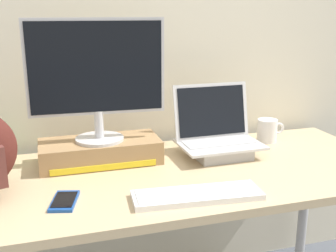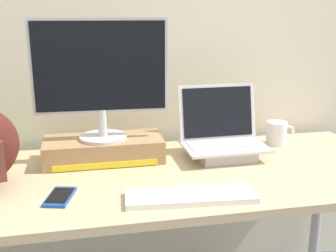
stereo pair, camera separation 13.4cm
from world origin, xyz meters
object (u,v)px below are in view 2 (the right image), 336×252
at_px(toner_box_yellow, 104,149).
at_px(cell_phone, 60,197).
at_px(open_laptop, 223,143).
at_px(external_keyboard, 191,196).
at_px(plush_toy, 5,145).
at_px(desktop_monitor, 101,75).
at_px(coffee_mug, 277,133).

distance_m(toner_box_yellow, cell_phone, 0.37).
bearing_deg(open_laptop, external_keyboard, -123.17).
bearing_deg(toner_box_yellow, plush_toy, 163.20).
bearing_deg(plush_toy, cell_phone, -62.46).
bearing_deg(external_keyboard, desktop_monitor, 125.92).
xyz_separation_m(open_laptop, plush_toy, (-0.88, 0.17, -0.01)).
xyz_separation_m(cell_phone, plush_toy, (-0.24, 0.45, 0.04)).
height_order(desktop_monitor, external_keyboard, desktop_monitor).
xyz_separation_m(coffee_mug, cell_phone, (-0.94, -0.38, -0.05)).
height_order(open_laptop, cell_phone, open_laptop).
distance_m(toner_box_yellow, open_laptop, 0.49).
relative_size(coffee_mug, cell_phone, 0.85).
bearing_deg(plush_toy, desktop_monitor, -16.95).
bearing_deg(cell_phone, desktop_monitor, 78.74).
xyz_separation_m(desktop_monitor, plush_toy, (-0.40, 0.12, -0.30)).
bearing_deg(desktop_monitor, cell_phone, -113.38).
height_order(toner_box_yellow, coffee_mug, coffee_mug).
relative_size(open_laptop, external_keyboard, 0.79).
height_order(coffee_mug, cell_phone, coffee_mug).
relative_size(external_keyboard, plush_toy, 4.32).
bearing_deg(open_laptop, toner_box_yellow, 172.90).
bearing_deg(coffee_mug, desktop_monitor, -176.16).
relative_size(external_keyboard, coffee_mug, 3.24).
bearing_deg(toner_box_yellow, external_keyboard, -59.09).
bearing_deg(toner_box_yellow, cell_phone, -115.97).
height_order(cell_phone, plush_toy, plush_toy).
xyz_separation_m(toner_box_yellow, desktop_monitor, (-0.00, -0.00, 0.30)).
distance_m(coffee_mug, cell_phone, 1.02).
relative_size(toner_box_yellow, open_laptop, 1.38).
distance_m(toner_box_yellow, external_keyboard, 0.49).
bearing_deg(desktop_monitor, coffee_mug, 6.50).
bearing_deg(plush_toy, open_laptop, -10.96).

